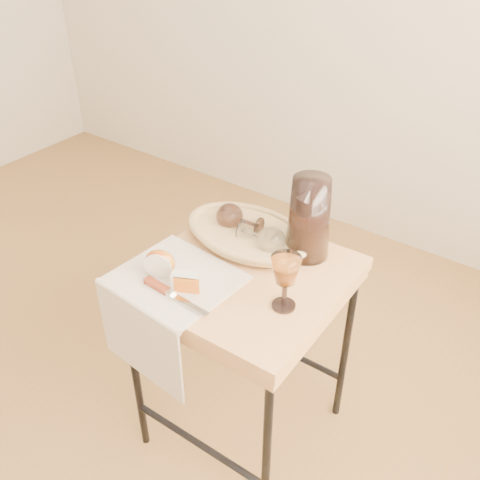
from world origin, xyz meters
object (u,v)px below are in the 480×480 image
Objects in this scene: tea_towel at (175,279)px; goblet_lying_a at (242,221)px; wine_goblet at (285,283)px; table_knife at (173,295)px; bread_basket at (248,235)px; pitcher at (309,218)px; side_table at (244,358)px; goblet_lying_b at (259,236)px; apple_half at (160,262)px.

tea_towel is 2.34× the size of goblet_lying_a.
wine_goblet is 0.30m from table_knife.
bread_basket is 2.64× the size of goblet_lying_a.
tea_towel is 0.41m from pitcher.
goblet_lying_b is (-0.03, 0.11, 0.40)m from side_table.
bread_basket is 4.26× the size of apple_half.
side_table is 0.45m from apple_half.
side_table is 0.41m from goblet_lying_b.
side_table is 3.14× the size of table_knife.
goblet_lying_b reaches higher than side_table.
goblet_lying_b is at bearing -20.20° from bread_basket.
table_knife is at bearing -89.25° from bread_basket.
side_table is 5.19× the size of goblet_lying_b.
side_table is 1.91× the size of bread_basket.
pitcher reaches higher than wine_goblet.
goblet_lying_b is at bearing 103.39° from side_table.
goblet_lying_a is 0.09m from goblet_lying_b.
goblet_lying_b reaches higher than bread_basket.
goblet_lying_b reaches higher than apple_half.
apple_half reaches higher than table_knife.
tea_towel is 2.01× the size of wine_goblet.
pitcher is (0.21, 0.03, 0.07)m from goblet_lying_a.
apple_half is at bearing -168.18° from tea_towel.
wine_goblet is (0.30, 0.08, 0.08)m from tea_towel.
bread_basket is (0.05, 0.27, 0.02)m from tea_towel.
pitcher is (0.10, 0.18, 0.47)m from side_table.
apple_half reaches higher than tea_towel.
side_table is at bearing 70.73° from table_knife.
side_table is 2.15× the size of tea_towel.
tea_towel is at bearing -133.64° from side_table.
table_knife is (-0.08, -0.20, 0.36)m from side_table.
wine_goblet is at bearing -10.65° from apple_half.
tea_towel is 0.32m from wine_goblet.
bread_basket is at bearing -147.27° from pitcher.
table_knife is at bearing -98.58° from pitcher.
goblet_lying_b is at bearing 139.16° from wine_goblet.
wine_goblet reaches higher than apple_half.
apple_half is (-0.18, -0.15, 0.39)m from side_table.
goblet_lying_a is 0.62× the size of table_knife.
pitcher is at bearing 106.64° from wine_goblet.
goblet_lying_b is 0.32m from table_knife.
goblet_lying_a is at bearing 127.50° from side_table.
goblet_lying_a is 0.30m from apple_half.
wine_goblet is at bearing -35.76° from bread_basket.
bread_basket reaches higher than table_knife.
pitcher reaches higher than goblet_lying_a.
table_knife is at bearing -112.55° from side_table.
goblet_lying_a is 0.86× the size of wine_goblet.
goblet_lying_b is 0.83× the size of wine_goblet.
bread_basket is 0.32m from wine_goblet.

